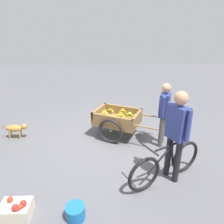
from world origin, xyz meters
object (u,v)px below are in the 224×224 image
object	(u,v)px
fruit_cart	(117,120)
apple_crate	(16,210)
dog	(16,128)
bicycle	(166,164)
vendor_person	(164,110)
cyclist_person	(177,129)
plastic_bucket	(75,212)

from	to	relation	value
fruit_cart	apple_crate	size ratio (longest dim) A/B	4.13
dog	apple_crate	bearing A→B (deg)	111.66
bicycle	apple_crate	world-z (taller)	bicycle
dog	apple_crate	world-z (taller)	dog
vendor_person	apple_crate	size ratio (longest dim) A/B	3.45
cyclist_person	apple_crate	distance (m)	2.81
cyclist_person	plastic_bucket	distance (m)	2.08
plastic_bucket	cyclist_person	bearing A→B (deg)	-153.89
fruit_cart	apple_crate	distance (m)	2.96
vendor_person	dog	distance (m)	3.71
cyclist_person	plastic_bucket	size ratio (longest dim) A/B	5.92
vendor_person	bicycle	distance (m)	1.39
apple_crate	plastic_bucket	bearing A→B (deg)	175.49
dog	plastic_bucket	size ratio (longest dim) A/B	2.36
bicycle	apple_crate	bearing A→B (deg)	15.72
fruit_cart	plastic_bucket	bearing A→B (deg)	72.80
bicycle	dog	world-z (taller)	bicycle
vendor_person	bicycle	xyz separation A→B (m)	(0.27, 1.25, -0.55)
fruit_cart	plastic_bucket	size ratio (longest dim) A/B	6.35
vendor_person	dog	world-z (taller)	vendor_person
bicycle	vendor_person	bearing A→B (deg)	-102.04
dog	apple_crate	distance (m)	2.56
plastic_bucket	fruit_cart	bearing A→B (deg)	-107.20
vendor_person	plastic_bucket	bearing A→B (deg)	47.95
plastic_bucket	bicycle	bearing A→B (deg)	-154.05
cyclist_person	dog	xyz separation A→B (m)	(3.50, -1.63, -0.75)
fruit_cart	cyclist_person	bearing A→B (deg)	118.15
plastic_bucket	apple_crate	xyz separation A→B (m)	(0.88, -0.07, 0.02)
fruit_cart	vendor_person	bearing A→B (deg)	154.25
bicycle	cyclist_person	xyz separation A→B (m)	(-0.13, -0.07, 0.67)
bicycle	apple_crate	xyz separation A→B (m)	(2.42, 0.68, -0.23)
cyclist_person	dog	size ratio (longest dim) A/B	2.51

